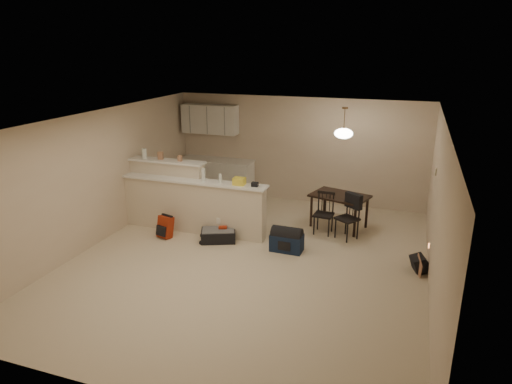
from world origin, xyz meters
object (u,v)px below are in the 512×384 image
at_px(dining_chair_far, 347,217).
at_px(red_backpack, 165,227).
at_px(pendant_lamp, 344,133).
at_px(black_daypack, 419,264).
at_px(dining_chair_near, 324,214).
at_px(navy_duffel, 287,243).
at_px(dining_table, 340,199).
at_px(suitcase, 218,235).

height_order(dining_chair_far, red_backpack, dining_chair_far).
bearing_deg(red_backpack, pendant_lamp, 43.70).
distance_m(pendant_lamp, black_daypack, 2.88).
distance_m(dining_chair_near, navy_duffel, 1.17).
bearing_deg(dining_chair_near, black_daypack, -26.63).
bearing_deg(black_daypack, dining_chair_near, 41.89).
distance_m(dining_table, navy_duffel, 1.70).
bearing_deg(dining_chair_far, navy_duffel, -101.27).
xyz_separation_m(pendant_lamp, black_daypack, (1.61, -1.51, -1.86)).
bearing_deg(dining_chair_far, dining_table, 148.81).
distance_m(dining_table, black_daypack, 2.26).
relative_size(navy_duffel, black_daypack, 1.99).
bearing_deg(dining_chair_far, pendant_lamp, 148.81).
height_order(dining_table, navy_duffel, dining_table).
bearing_deg(red_backpack, black_daypack, 17.76).
distance_m(pendant_lamp, red_backpack, 3.97).
relative_size(dining_table, dining_chair_far, 1.47).
relative_size(dining_chair_far, suitcase, 1.34).
distance_m(dining_chair_near, dining_chair_far, 0.50).
distance_m(dining_table, suitcase, 2.61).
height_order(pendant_lamp, black_daypack, pendant_lamp).
distance_m(suitcase, black_daypack, 3.69).
bearing_deg(dining_chair_far, dining_chair_near, -157.85).
relative_size(dining_chair_near, navy_duffel, 1.44).
xyz_separation_m(suitcase, black_daypack, (3.69, -0.04, 0.02)).
bearing_deg(dining_chair_near, red_backpack, -153.91).
xyz_separation_m(dining_chair_far, black_daypack, (1.36, -0.97, -0.31)).
bearing_deg(pendant_lamp, red_backpack, -152.42).
xyz_separation_m(dining_table, pendant_lamp, (0.00, 0.00, 1.37)).
distance_m(dining_table, pendant_lamp, 1.37).
bearing_deg(red_backpack, dining_table, 43.70).
xyz_separation_m(dining_table, dining_chair_far, (0.24, -0.54, -0.18)).
distance_m(dining_table, dining_chair_near, 0.53).
xyz_separation_m(dining_table, suitcase, (-2.09, -1.47, -0.51)).
bearing_deg(black_daypack, suitcase, 71.50).
xyz_separation_m(dining_table, navy_duffel, (-0.71, -1.47, -0.46)).
distance_m(red_backpack, navy_duffel, 2.44).
xyz_separation_m(pendant_lamp, navy_duffel, (-0.71, -1.47, -1.83)).
distance_m(red_backpack, black_daypack, 4.76).
xyz_separation_m(suitcase, red_backpack, (-1.06, -0.17, 0.10)).
distance_m(dining_chair_far, red_backpack, 3.58).
bearing_deg(pendant_lamp, dining_table, -135.00).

